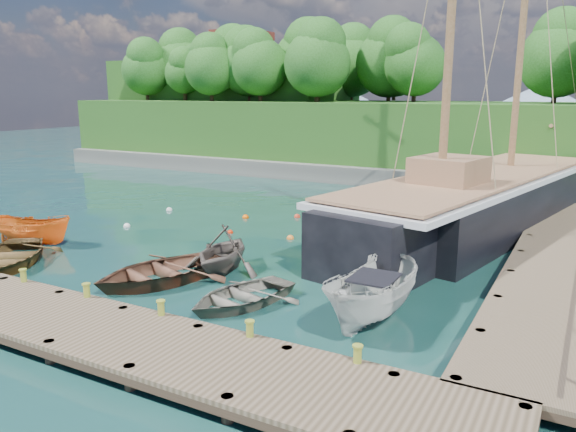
% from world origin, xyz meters
% --- Properties ---
extents(ground, '(160.00, 160.00, 0.00)m').
position_xyz_m(ground, '(0.00, 0.00, 0.00)').
color(ground, '#15382F').
rests_on(ground, ground).
extents(dock_near, '(20.00, 3.20, 1.10)m').
position_xyz_m(dock_near, '(2.00, -6.50, 0.43)').
color(dock_near, '#4E412E').
rests_on(dock_near, ground).
extents(dock_east, '(3.20, 24.00, 1.10)m').
position_xyz_m(dock_east, '(11.50, 7.00, 0.43)').
color(dock_east, '#4E412E').
rests_on(dock_east, ground).
extents(bollard_0, '(0.26, 0.26, 0.45)m').
position_xyz_m(bollard_0, '(-4.00, -5.10, 0.00)').
color(bollard_0, olive).
rests_on(bollard_0, ground).
extents(bollard_1, '(0.26, 0.26, 0.45)m').
position_xyz_m(bollard_1, '(-1.00, -5.10, 0.00)').
color(bollard_1, olive).
rests_on(bollard_1, ground).
extents(bollard_2, '(0.26, 0.26, 0.45)m').
position_xyz_m(bollard_2, '(2.00, -5.10, 0.00)').
color(bollard_2, olive).
rests_on(bollard_2, ground).
extents(bollard_3, '(0.26, 0.26, 0.45)m').
position_xyz_m(bollard_3, '(5.00, -5.10, 0.00)').
color(bollard_3, olive).
rests_on(bollard_3, ground).
extents(bollard_4, '(0.26, 0.26, 0.45)m').
position_xyz_m(bollard_4, '(8.00, -5.10, 0.00)').
color(bollard_4, olive).
rests_on(bollard_4, ground).
extents(rowboat_0, '(5.74, 5.95, 1.01)m').
position_xyz_m(rowboat_0, '(-7.88, -2.93, 0.00)').
color(rowboat_0, brown).
rests_on(rowboat_0, ground).
extents(rowboat_1, '(3.75, 4.15, 1.92)m').
position_xyz_m(rowboat_1, '(0.10, 0.59, 0.00)').
color(rowboat_1, '#584E47').
rests_on(rowboat_1, ground).
extents(rowboat_2, '(5.11, 5.99, 1.05)m').
position_xyz_m(rowboat_2, '(-1.17, -1.58, 0.00)').
color(rowboat_2, brown).
rests_on(rowboat_2, ground).
extents(rowboat_3, '(3.83, 4.62, 0.83)m').
position_xyz_m(rowboat_3, '(2.68, -2.05, 0.00)').
color(rowboat_3, '#6D685C').
rests_on(rowboat_3, ground).
extents(motorboat_orange, '(4.19, 2.48, 1.52)m').
position_xyz_m(motorboat_orange, '(-9.77, -0.37, 0.00)').
color(motorboat_orange, orange).
rests_on(motorboat_orange, ground).
extents(cabin_boat_white, '(2.22, 5.08, 1.92)m').
position_xyz_m(cabin_boat_white, '(7.00, -1.33, 0.00)').
color(cabin_boat_white, silver).
rests_on(cabin_boat_white, ground).
extents(schooner, '(9.85, 29.23, 21.98)m').
position_xyz_m(schooner, '(7.49, 12.17, 1.22)').
color(schooner, black).
rests_on(schooner, ground).
extents(mooring_buoy_0, '(0.35, 0.35, 0.35)m').
position_xyz_m(mooring_buoy_0, '(-8.50, 4.20, 0.00)').
color(mooring_buoy_0, white).
rests_on(mooring_buoy_0, ground).
extents(mooring_buoy_1, '(0.30, 0.30, 0.30)m').
position_xyz_m(mooring_buoy_1, '(-3.06, 5.69, 0.00)').
color(mooring_buoy_1, '#F22506').
rests_on(mooring_buoy_1, ground).
extents(mooring_buoy_2, '(0.35, 0.35, 0.35)m').
position_xyz_m(mooring_buoy_2, '(0.11, 6.12, 0.00)').
color(mooring_buoy_2, orange).
rests_on(mooring_buoy_2, ground).
extents(mooring_buoy_3, '(0.30, 0.30, 0.30)m').
position_xyz_m(mooring_buoy_3, '(3.05, 5.63, 0.00)').
color(mooring_buoy_3, silver).
rests_on(mooring_buoy_3, ground).
extents(mooring_buoy_4, '(0.36, 0.36, 0.36)m').
position_xyz_m(mooring_buoy_4, '(-4.23, 8.90, 0.00)').
color(mooring_buoy_4, '#F25800').
rests_on(mooring_buoy_4, ground).
extents(mooring_buoy_5, '(0.35, 0.35, 0.35)m').
position_xyz_m(mooring_buoy_5, '(-1.80, 10.44, 0.00)').
color(mooring_buoy_5, red).
rests_on(mooring_buoy_5, ground).
extents(mooring_buoy_6, '(0.37, 0.37, 0.37)m').
position_xyz_m(mooring_buoy_6, '(-9.24, 8.39, 0.00)').
color(mooring_buoy_6, silver).
rests_on(mooring_buoy_6, ground).
extents(headland, '(51.00, 19.31, 12.90)m').
position_xyz_m(headland, '(-12.88, 31.36, 5.54)').
color(headland, '#474744').
rests_on(headland, ground).
extents(distant_ridge, '(117.00, 40.00, 10.00)m').
position_xyz_m(distant_ridge, '(4.30, 70.00, 4.35)').
color(distant_ridge, '#728CA5').
rests_on(distant_ridge, ground).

